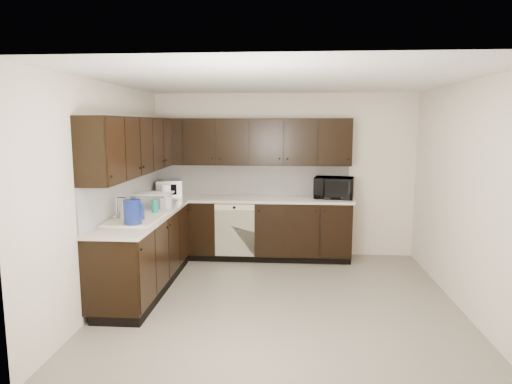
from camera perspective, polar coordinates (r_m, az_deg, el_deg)
floor at (r=5.44m, az=3.06°, el=-13.48°), size 4.00×4.00×0.00m
ceiling at (r=5.07m, az=3.29°, el=13.73°), size 4.00×4.00×0.00m
wall_back at (r=7.09m, az=3.48°, el=2.13°), size 4.00×0.02×2.50m
wall_left at (r=5.52m, az=-18.07°, el=-0.12°), size 0.02×4.00×2.50m
wall_right at (r=5.45m, az=24.68°, el=-0.58°), size 0.02×4.00×2.50m
wall_front at (r=3.15m, az=2.47°, el=-6.01°), size 4.00×0.02×2.50m
lower_cabinets at (r=6.46m, az=-5.71°, el=-6.08°), size 3.00×2.80×0.90m
countertop at (r=6.35m, az=-5.81°, el=-1.66°), size 3.03×2.83×0.04m
backsplash at (r=6.55m, az=-7.33°, el=0.93°), size 3.00×2.80×0.48m
upper_cabinets at (r=6.37m, az=-6.61°, el=6.05°), size 3.00×2.80×0.70m
dishwasher at (r=6.67m, az=-2.69°, el=-4.40°), size 0.58×0.04×0.78m
sink at (r=5.46m, az=-14.84°, el=-4.01°), size 0.54×0.82×0.42m
microwave at (r=6.87m, az=9.70°, el=0.53°), size 0.62×0.47×0.31m
soap_bottle_a at (r=6.02m, az=-11.26°, el=-1.10°), size 0.13×0.13×0.22m
soap_bottle_b at (r=5.49m, az=-16.29°, el=-2.25°), size 0.11×0.11×0.21m
toaster_oven at (r=7.11m, az=-10.81°, el=0.48°), size 0.45×0.38×0.24m
storage_bin at (r=6.22m, az=-12.73°, el=-1.00°), size 0.56×0.49×0.18m
blue_pitcher at (r=5.12m, az=-15.17°, el=-2.53°), size 0.25×0.25×0.29m
teal_tumbler at (r=5.74m, az=-12.53°, el=-1.81°), size 0.09×0.09×0.18m
paper_towel_roll at (r=6.32m, az=-11.17°, el=-0.33°), size 0.15×0.15×0.28m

